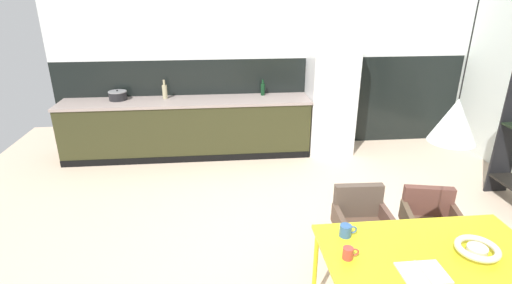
{
  "coord_description": "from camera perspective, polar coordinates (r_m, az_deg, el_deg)",
  "views": [
    {
      "loc": [
        -0.82,
        -3.0,
        2.45
      ],
      "look_at": [
        -0.46,
        0.64,
        1.0
      ],
      "focal_mm": 27.25,
      "sensor_mm": 36.0,
      "label": 1
    }
  ],
  "objects": [
    {
      "name": "bottle_vinegar_dark",
      "position": [
        6.12,
        1.0,
        7.82
      ],
      "size": [
        0.06,
        0.06,
        0.25
      ],
      "color": "#0F3319",
      "rests_on": "kitchen_counter"
    },
    {
      "name": "cooking_pot",
      "position": [
        6.22,
        -19.63,
        6.44
      ],
      "size": [
        0.27,
        0.27,
        0.16
      ],
      "color": "black",
      "rests_on": "kitchen_counter"
    },
    {
      "name": "dining_table",
      "position": [
        3.1,
        24.15,
        -15.18
      ],
      "size": [
        1.51,
        0.82,
        0.74
      ],
      "color": "yellow",
      "rests_on": "ground"
    },
    {
      "name": "back_wall_panel_upper",
      "position": [
        6.15,
        2.12,
        18.84
      ],
      "size": [
        6.63,
        0.12,
        1.43
      ],
      "primitive_type": "cube",
      "color": "silver",
      "rests_on": "back_wall_splashback_dark"
    },
    {
      "name": "fruit_bowl",
      "position": [
        3.15,
        29.72,
        -13.48
      ],
      "size": [
        0.29,
        0.29,
        0.08
      ],
      "color": "silver",
      "rests_on": "dining_table"
    },
    {
      "name": "mug_glass_clear",
      "position": [
        3.01,
        13.07,
        -12.56
      ],
      "size": [
        0.13,
        0.09,
        0.09
      ],
      "color": "#335B93",
      "rests_on": "dining_table"
    },
    {
      "name": "kitchen_counter",
      "position": [
        6.09,
        -9.96,
        2.05
      ],
      "size": [
        3.74,
        0.63,
        0.89
      ],
      "color": "#313219",
      "rests_on": "ground"
    },
    {
      "name": "pendant_lamp_over_table_near",
      "position": [
        2.68,
        27.17,
        2.86
      ],
      "size": [
        0.29,
        0.29,
        1.26
      ],
      "color": "black"
    },
    {
      "name": "armchair_far_side",
      "position": [
        4.0,
        24.18,
        -10.04
      ],
      "size": [
        0.57,
        0.56,
        0.72
      ],
      "rotation": [
        0.0,
        0.0,
        2.92
      ],
      "color": "brown",
      "rests_on": "ground"
    },
    {
      "name": "back_wall_splashback_dark",
      "position": [
        6.38,
        1.94,
        5.86
      ],
      "size": [
        6.63,
        0.12,
        1.43
      ],
      "primitive_type": "cube",
      "color": "black",
      "rests_on": "ground"
    },
    {
      "name": "bottle_oil_tall",
      "position": [
        6.09,
        -13.26,
        7.27
      ],
      "size": [
        0.07,
        0.07,
        0.29
      ],
      "color": "tan",
      "rests_on": "kitchen_counter"
    },
    {
      "name": "ground_plane",
      "position": [
        3.96,
        7.89,
        -16.87
      ],
      "size": [
        8.62,
        8.62,
        0.0
      ],
      "primitive_type": "plane",
      "color": "beige"
    },
    {
      "name": "armchair_corner_seat",
      "position": [
        3.77,
        15.16,
        -10.61
      ],
      "size": [
        0.51,
        0.49,
        0.76
      ],
      "rotation": [
        0.0,
        0.0,
        3.1
      ],
      "color": "brown",
      "rests_on": "ground"
    },
    {
      "name": "open_book",
      "position": [
        2.85,
        23.29,
        -17.22
      ],
      "size": [
        0.3,
        0.23,
        0.02
      ],
      "color": "white",
      "rests_on": "dining_table"
    },
    {
      "name": "refrigerator_column",
      "position": [
        6.16,
        10.95,
        7.67
      ],
      "size": [
        0.69,
        0.6,
        2.01
      ],
      "primitive_type": "cube",
      "color": "silver",
      "rests_on": "ground"
    },
    {
      "name": "mug_tall_blue",
      "position": [
        2.8,
        13.42,
        -15.58
      ],
      "size": [
        0.11,
        0.07,
        0.09
      ],
      "color": "#B23D33",
      "rests_on": "dining_table"
    }
  ]
}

